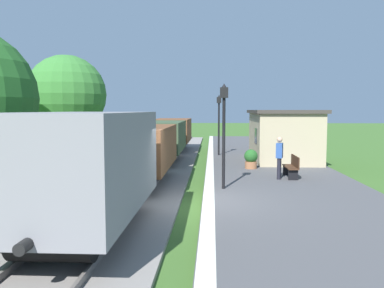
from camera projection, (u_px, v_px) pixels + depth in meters
The scene contains 15 objects.
ground_plane at pixel (196, 208), 12.21m from camera, with size 160.00×160.00×0.00m, color #3D6628.
platform_slab at pixel (301, 206), 12.04m from camera, with size 6.00×60.00×0.25m, color #4C4C4F.
platform_edge_stripe at pixel (209, 200), 12.17m from camera, with size 0.36×60.00×0.01m, color silver.
track_ballast at pixel (119, 205), 12.33m from camera, with size 3.80×60.00×0.12m, color gray.
rail_near at pixel (142, 202), 12.28m from camera, with size 0.07×60.00×0.14m, color slate.
rail_far at pixel (96, 201), 12.36m from camera, with size 0.07×60.00×0.14m, color slate.
freight_train at pixel (149, 144), 18.17m from camera, with size 2.50×26.00×2.72m.
station_hut at pixel (283, 135), 21.78m from camera, with size 3.50×5.80×2.78m.
bench_near_hut at pixel (292, 166), 16.25m from camera, with size 0.42×1.50×0.91m.
bench_down_platform at pixel (260, 143), 27.37m from camera, with size 0.42×1.50×0.91m.
person_waiting at pixel (279, 156), 15.87m from camera, with size 0.34×0.43×1.71m.
potted_planter at pixel (251, 159), 18.76m from camera, with size 0.64×0.64×0.92m.
lamp_post_near at pixel (224, 117), 13.79m from camera, with size 0.28×0.28×3.70m.
lamp_post_far at pixel (219, 114), 24.24m from camera, with size 0.28×0.28×3.70m.
tree_field_left at pixel (67, 95), 22.66m from camera, with size 4.50×4.50×6.16m.
Camera 1 is at (0.50, -11.99, 3.03)m, focal length 37.00 mm.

